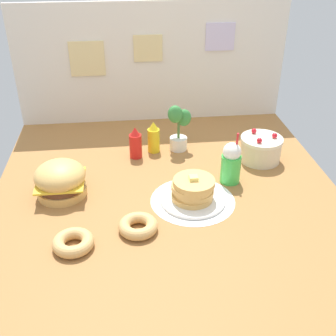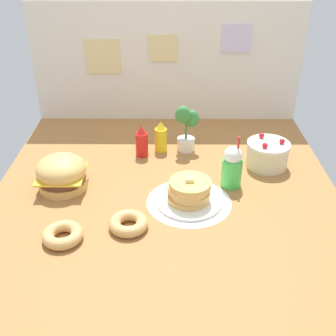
# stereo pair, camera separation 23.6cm
# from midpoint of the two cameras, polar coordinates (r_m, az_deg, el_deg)

# --- Properties ---
(ground_plane) EXTENTS (1.93, 2.11, 0.02)m
(ground_plane) POSITION_cam_midpoint_polar(r_m,az_deg,el_deg) (2.32, -2.88, -4.04)
(ground_plane) COLOR #9E6B38
(back_wall) EXTENTS (1.93, 0.04, 0.85)m
(back_wall) POSITION_cam_midpoint_polar(r_m,az_deg,el_deg) (3.09, -4.49, 14.02)
(back_wall) COLOR silver
(back_wall) RESTS_ON ground_plane
(doily_mat) EXTENTS (0.46, 0.46, 0.00)m
(doily_mat) POSITION_cam_midpoint_polar(r_m,az_deg,el_deg) (2.27, 0.41, -4.54)
(doily_mat) COLOR white
(doily_mat) RESTS_ON ground_plane
(burger) EXTENTS (0.28, 0.28, 0.20)m
(burger) POSITION_cam_midpoint_polar(r_m,az_deg,el_deg) (2.38, -17.22, -1.61)
(burger) COLOR #DBA859
(burger) RESTS_ON ground_plane
(pancake_stack) EXTENTS (0.35, 0.35, 0.15)m
(pancake_stack) POSITION_cam_midpoint_polar(r_m,az_deg,el_deg) (2.24, 0.40, -3.30)
(pancake_stack) COLOR white
(pancake_stack) RESTS_ON doily_mat
(layer_cake) EXTENTS (0.26, 0.26, 0.19)m
(layer_cake) POSITION_cam_midpoint_polar(r_m,az_deg,el_deg) (2.65, 10.05, 2.52)
(layer_cake) COLOR beige
(layer_cake) RESTS_ON ground_plane
(ketchup_bottle) EXTENTS (0.08, 0.08, 0.21)m
(ketchup_bottle) POSITION_cam_midpoint_polar(r_m,az_deg,el_deg) (2.66, -7.00, 3.27)
(ketchup_bottle) COLOR red
(ketchup_bottle) RESTS_ON ground_plane
(mustard_bottle) EXTENTS (0.08, 0.08, 0.21)m
(mustard_bottle) POSITION_cam_midpoint_polar(r_m,az_deg,el_deg) (2.72, -4.46, 4.06)
(mustard_bottle) COLOR yellow
(mustard_bottle) RESTS_ON ground_plane
(cream_soda_cup) EXTENTS (0.11, 0.11, 0.31)m
(cream_soda_cup) POSITION_cam_midpoint_polar(r_m,az_deg,el_deg) (2.38, 5.80, 0.61)
(cream_soda_cup) COLOR green
(cream_soda_cup) RESTS_ON ground_plane
(donut_pink_glaze) EXTENTS (0.19, 0.19, 0.06)m
(donut_pink_glaze) POSITION_cam_midpoint_polar(r_m,az_deg,el_deg) (2.03, -16.12, -9.82)
(donut_pink_glaze) COLOR tan
(donut_pink_glaze) RESTS_ON ground_plane
(donut_chocolate) EXTENTS (0.19, 0.19, 0.06)m
(donut_chocolate) POSITION_cam_midpoint_polar(r_m,az_deg,el_deg) (2.07, -7.40, -7.92)
(donut_chocolate) COLOR tan
(donut_chocolate) RESTS_ON ground_plane
(potted_plant) EXTENTS (0.15, 0.12, 0.32)m
(potted_plant) POSITION_cam_midpoint_polar(r_m,az_deg,el_deg) (2.71, -1.10, 5.75)
(potted_plant) COLOR white
(potted_plant) RESTS_ON ground_plane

